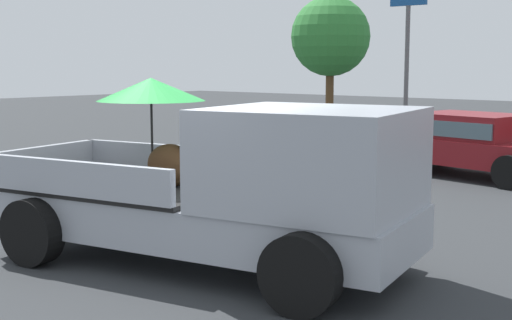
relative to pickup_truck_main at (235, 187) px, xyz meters
name	(u,v)px	position (x,y,z in m)	size (l,w,h in m)	color
ground_plane	(203,265)	(-0.44, -0.10, -0.97)	(80.00, 80.00, 0.00)	#2D3033
pickup_truck_main	(235,187)	(0.00, 0.00, 0.00)	(5.32, 3.05, 2.20)	black
parked_sedan_near	(472,141)	(-0.82, 8.39, -0.23)	(4.52, 2.49, 1.33)	black
motel_sign	(408,25)	(-7.01, 16.88, 2.76)	(1.40, 0.16, 5.32)	#59595B
tree_by_lot	(330,37)	(-10.74, 17.49, 2.47)	(3.14, 3.14, 5.03)	brown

